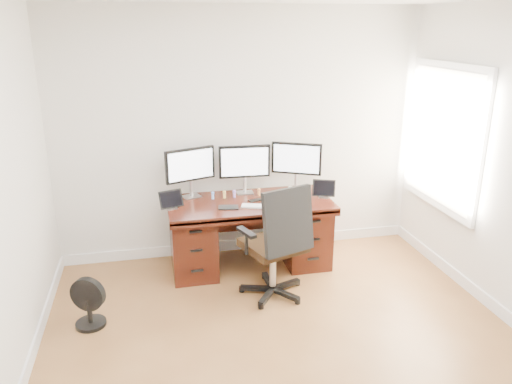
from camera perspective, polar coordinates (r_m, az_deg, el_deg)
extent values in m
plane|color=brown|center=(4.03, 4.90, -19.91)|extent=(4.50, 4.50, 0.00)
cube|color=silver|center=(5.45, -1.71, 6.47)|extent=(4.00, 0.10, 2.70)
cube|color=white|center=(5.49, 20.63, 5.89)|extent=(0.04, 1.30, 1.50)
cube|color=white|center=(5.48, 20.45, 5.88)|extent=(0.01, 1.15, 1.35)
cube|color=#39130B|center=(5.20, -0.71, -1.31)|extent=(1.70, 0.80, 0.05)
cube|color=#39130B|center=(5.29, -7.22, -5.49)|extent=(0.45, 0.70, 0.70)
cube|color=#39130B|center=(5.51, 5.42, -4.39)|extent=(0.45, 0.70, 0.70)
cube|color=black|center=(5.56, -1.34, -2.45)|extent=(0.74, 0.03, 0.40)
cylinder|color=black|center=(4.97, 1.90, -11.05)|extent=(0.77, 0.77, 0.09)
cylinder|color=silver|center=(4.84, 1.93, -8.38)|extent=(0.06, 0.06, 0.43)
cube|color=black|center=(4.75, 1.96, -6.06)|extent=(0.65, 0.64, 0.08)
cube|color=black|center=(4.44, 3.71, -3.35)|extent=(0.49, 0.21, 0.59)
cube|color=black|center=(4.53, -1.10, -4.65)|extent=(0.15, 0.27, 0.03)
cube|color=black|center=(4.82, 4.88, -3.18)|extent=(0.15, 0.27, 0.03)
cylinder|color=black|center=(4.74, -18.33, -14.08)|extent=(0.26, 0.26, 0.03)
cylinder|color=black|center=(4.67, -18.49, -12.78)|extent=(0.04, 0.04, 0.22)
cylinder|color=black|center=(4.60, -18.69, -11.12)|extent=(0.31, 0.18, 0.31)
cube|color=silver|center=(5.37, -7.38, -0.49)|extent=(0.22, 0.19, 0.01)
cylinder|color=silver|center=(5.34, -7.42, 0.37)|extent=(0.04, 0.04, 0.18)
cube|color=black|center=(5.26, -7.54, 3.11)|extent=(0.53, 0.22, 0.35)
cube|color=white|center=(5.25, -7.44, 3.06)|extent=(0.47, 0.17, 0.30)
cube|color=silver|center=(5.44, -1.29, -0.06)|extent=(0.19, 0.15, 0.01)
cylinder|color=silver|center=(5.42, -1.30, 0.80)|extent=(0.04, 0.04, 0.18)
cube|color=black|center=(5.34, -1.32, 3.50)|extent=(0.55, 0.06, 0.35)
cube|color=white|center=(5.32, -1.29, 3.44)|extent=(0.50, 0.03, 0.30)
cube|color=silver|center=(5.58, 4.56, 0.36)|extent=(0.22, 0.21, 0.01)
cylinder|color=silver|center=(5.55, 4.58, 1.19)|extent=(0.04, 0.04, 0.18)
cube|color=black|center=(5.48, 4.65, 3.84)|extent=(0.51, 0.28, 0.35)
cube|color=white|center=(5.46, 4.62, 3.78)|extent=(0.45, 0.23, 0.30)
cube|color=silver|center=(5.05, -9.61, -1.83)|extent=(0.12, 0.11, 0.01)
cube|color=black|center=(5.02, -9.67, -0.82)|extent=(0.25, 0.14, 0.17)
cube|color=silver|center=(5.36, 7.75, -0.53)|extent=(0.12, 0.11, 0.01)
cube|color=black|center=(5.33, 7.79, 0.42)|extent=(0.25, 0.15, 0.17)
cube|color=silver|center=(5.03, -0.19, -1.61)|extent=(0.28, 0.19, 0.01)
cube|color=#B6B9BE|center=(5.05, 2.99, -1.60)|extent=(0.14, 0.14, 0.01)
cube|color=black|center=(5.01, -3.17, -1.76)|extent=(0.22, 0.16, 0.01)
cube|color=black|center=(5.20, -0.08, -0.95)|extent=(0.15, 0.11, 0.01)
cylinder|color=#5F95F0|center=(5.27, -4.96, -0.51)|extent=(0.03, 0.03, 0.06)
sphere|color=#5F95F0|center=(5.26, -4.97, -0.11)|extent=(0.03, 0.03, 0.03)
cylinder|color=#E6C85C|center=(5.28, -3.63, -0.42)|extent=(0.03, 0.03, 0.06)
sphere|color=#E6C85C|center=(5.27, -3.64, -0.01)|extent=(0.03, 0.03, 0.03)
cylinder|color=#A37DE6|center=(5.30, -2.50, -0.34)|extent=(0.03, 0.03, 0.06)
sphere|color=#A37DE6|center=(5.29, -2.50, 0.07)|extent=(0.03, 0.03, 0.03)
cylinder|color=#EB9C4D|center=(5.35, 0.34, -0.13)|extent=(0.03, 0.03, 0.06)
sphere|color=#EB9C4D|center=(5.34, 0.34, 0.27)|extent=(0.03, 0.03, 0.03)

